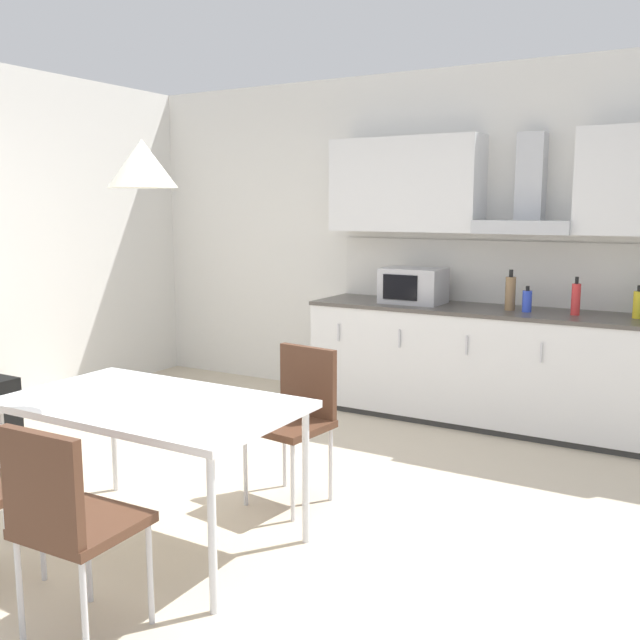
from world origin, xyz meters
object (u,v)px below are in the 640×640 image
object	(u,v)px
chair_near_right	(65,513)
bottle_yellow	(638,304)
chair_far_right	(297,408)
bottle_red	(576,299)
pendant_lamp	(142,163)
bottle_blue	(527,301)
bottle_brown	(510,293)
dining_table	(152,410)
microwave	(413,286)

from	to	relation	value
chair_near_right	bottle_yellow	bearing A→B (deg)	67.13
chair_far_right	chair_near_right	distance (m)	1.61
bottle_red	pendant_lamp	world-z (taller)	pendant_lamp
bottle_blue	bottle_brown	bearing A→B (deg)	169.66
bottle_yellow	pendant_lamp	xyz separation A→B (m)	(-1.85, -2.81, 0.86)
bottle_red	bottle_yellow	distance (m)	0.41
chair_far_right	pendant_lamp	bearing A→B (deg)	-112.39
bottle_red	chair_near_right	bearing A→B (deg)	-107.48
dining_table	chair_far_right	world-z (taller)	chair_far_right
bottle_blue	pendant_lamp	world-z (taller)	pendant_lamp
microwave	bottle_blue	world-z (taller)	microwave
bottle_yellow	pendant_lamp	bearing A→B (deg)	-123.34
chair_far_right	chair_near_right	size ratio (longest dim) A/B	1.00
microwave	bottle_red	size ratio (longest dim) A/B	1.76
bottle_blue	bottle_yellow	bearing A→B (deg)	5.87
bottle_red	chair_far_right	xyz separation A→B (m)	(-1.11, -1.95, -0.48)
bottle_yellow	bottle_blue	world-z (taller)	bottle_yellow
chair_far_right	bottle_red	bearing A→B (deg)	60.28
bottle_blue	dining_table	xyz separation A→B (m)	(-1.11, -2.74, -0.30)
microwave	chair_near_right	size ratio (longest dim) A/B	0.55
bottle_yellow	chair_far_right	world-z (taller)	bottle_yellow
chair_far_right	pendant_lamp	distance (m)	1.58
microwave	bottle_yellow	size ratio (longest dim) A/B	2.10
pendant_lamp	chair_near_right	bearing A→B (deg)	-68.07
chair_far_right	bottle_blue	bearing A→B (deg)	68.06
bottle_brown	bottle_yellow	world-z (taller)	bottle_brown
pendant_lamp	chair_far_right	bearing A→B (deg)	67.61
bottle_red	chair_near_right	xyz separation A→B (m)	(-1.12, -3.56, -0.48)
bottle_yellow	bottle_brown	bearing A→B (deg)	-176.57
microwave	bottle_yellow	distance (m)	1.65
dining_table	chair_far_right	xyz separation A→B (m)	(0.33, 0.81, -0.15)
bottle_blue	pendant_lamp	bearing A→B (deg)	-112.07
chair_far_right	pendant_lamp	xyz separation A→B (m)	(-0.33, -0.81, 1.32)
bottle_yellow	bottle_red	bearing A→B (deg)	-172.26
bottle_red	chair_near_right	world-z (taller)	bottle_red
pendant_lamp	bottle_yellow	bearing A→B (deg)	56.66
bottle_red	chair_far_right	size ratio (longest dim) A/B	0.31
chair_near_right	chair_far_right	bearing A→B (deg)	89.74
chair_far_right	bottle_brown	bearing A→B (deg)	71.70
bottle_yellow	chair_near_right	size ratio (longest dim) A/B	0.26
chair_near_right	pendant_lamp	bearing A→B (deg)	111.93
microwave	chair_near_right	distance (m)	3.61
bottle_blue	pendant_lamp	distance (m)	3.08
bottle_blue	chair_far_right	distance (m)	2.13
bottle_brown	bottle_yellow	distance (m)	0.87
bottle_red	bottle_blue	world-z (taller)	bottle_red
chair_far_right	pendant_lamp	world-z (taller)	pendant_lamp
dining_table	bottle_brown	bearing A→B (deg)	70.49
bottle_brown	pendant_lamp	xyz separation A→B (m)	(-0.98, -2.76, 0.83)
bottle_yellow	chair_near_right	xyz separation A→B (m)	(-1.53, -3.62, -0.46)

